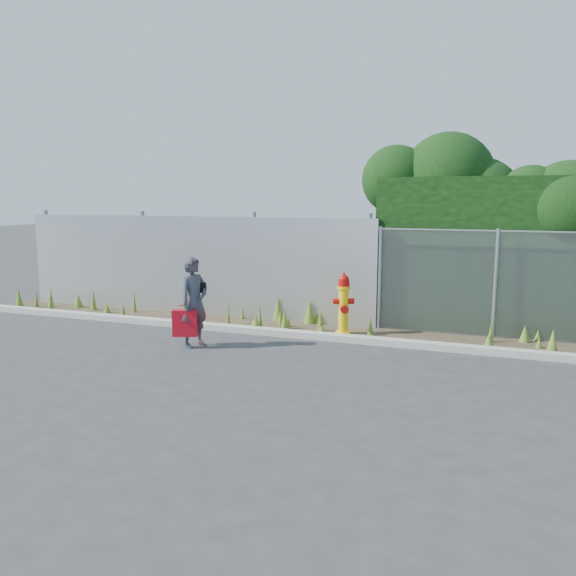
% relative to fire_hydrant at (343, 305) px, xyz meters
% --- Properties ---
extents(ground, '(80.00, 80.00, 0.00)m').
position_rel_fire_hydrant_xyz_m(ground, '(-0.50, -2.29, -0.58)').
color(ground, '#343537').
rests_on(ground, ground).
extents(curb, '(16.00, 0.22, 0.12)m').
position_rel_fire_hydrant_xyz_m(curb, '(-0.50, -0.49, -0.52)').
color(curb, '#ACA89B').
rests_on(curb, ground).
extents(weed_strip, '(16.00, 1.35, 0.53)m').
position_rel_fire_hydrant_xyz_m(weed_strip, '(-0.84, 0.17, -0.45)').
color(weed_strip, '#403525').
rests_on(weed_strip, ground).
extents(corrugated_fence, '(8.50, 0.21, 2.30)m').
position_rel_fire_hydrant_xyz_m(corrugated_fence, '(-3.75, 0.72, 0.52)').
color(corrugated_fence, '#B2B6BA').
rests_on(corrugated_fence, ground).
extents(chainlink_fence, '(6.50, 0.07, 2.05)m').
position_rel_fire_hydrant_xyz_m(chainlink_fence, '(3.75, 0.71, 0.45)').
color(chainlink_fence, gray).
rests_on(chainlink_fence, ground).
extents(hedge, '(7.76, 2.14, 3.93)m').
position_rel_fire_hydrant_xyz_m(hedge, '(3.84, 1.71, 1.55)').
color(hedge, black).
rests_on(hedge, ground).
extents(fire_hydrant, '(0.40, 0.36, 1.20)m').
position_rel_fire_hydrant_xyz_m(fire_hydrant, '(0.00, 0.00, 0.00)').
color(fire_hydrant, yellow).
rests_on(fire_hydrant, ground).
extents(woman, '(0.55, 0.67, 1.60)m').
position_rel_fire_hydrant_xyz_m(woman, '(-2.25, -1.72, 0.22)').
color(woman, '#0F5963').
rests_on(woman, ground).
extents(red_tote_bag, '(0.42, 0.16, 0.55)m').
position_rel_fire_hydrant_xyz_m(red_tote_bag, '(-2.35, -1.88, -0.13)').
color(red_tote_bag, '#AE0926').
extents(black_shoulder_bag, '(0.24, 0.10, 0.18)m').
position_rel_fire_hydrant_xyz_m(black_shoulder_bag, '(-2.23, -1.55, 0.45)').
color(black_shoulder_bag, black).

